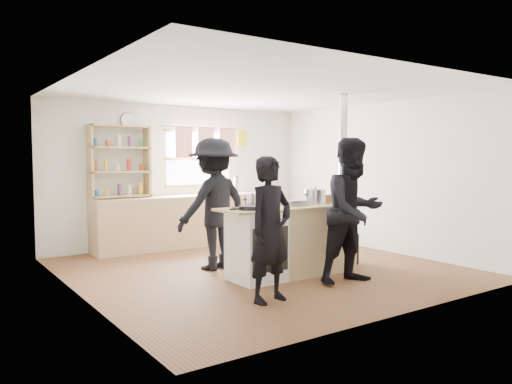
% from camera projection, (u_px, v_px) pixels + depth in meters
% --- Properties ---
extents(ground, '(5.00, 5.00, 0.01)m').
position_uv_depth(ground, '(260.00, 269.00, 7.07)').
color(ground, brown).
rests_on(ground, ground).
extents(back_counter, '(3.40, 0.55, 0.90)m').
position_uv_depth(back_counter, '(189.00, 221.00, 8.87)').
color(back_counter, tan).
rests_on(back_counter, ground).
extents(shelving_unit, '(1.00, 0.28, 1.20)m').
position_uv_depth(shelving_unit, '(120.00, 161.00, 8.21)').
color(shelving_unit, tan).
rests_on(shelving_unit, back_counter).
extents(thermos, '(0.10, 0.10, 0.30)m').
position_uv_depth(thermos, '(236.00, 185.00, 9.39)').
color(thermos, silver).
rests_on(thermos, back_counter).
extents(cooking_island, '(1.97, 0.64, 0.93)m').
position_uv_depth(cooking_island, '(293.00, 240.00, 6.67)').
color(cooking_island, white).
rests_on(cooking_island, ground).
extents(skillet_greens, '(0.35, 0.35, 0.05)m').
position_uv_depth(skillet_greens, '(251.00, 207.00, 6.14)').
color(skillet_greens, black).
rests_on(skillet_greens, cooking_island).
extents(roast_tray, '(0.38, 0.29, 0.08)m').
position_uv_depth(roast_tray, '(295.00, 203.00, 6.64)').
color(roast_tray, silver).
rests_on(roast_tray, cooking_island).
extents(stockpot_stove, '(0.21, 0.21, 0.17)m').
position_uv_depth(stockpot_stove, '(253.00, 201.00, 6.52)').
color(stockpot_stove, silver).
rests_on(stockpot_stove, cooking_island).
extents(stockpot_counter, '(0.31, 0.31, 0.23)m').
position_uv_depth(stockpot_counter, '(315.00, 196.00, 6.90)').
color(stockpot_counter, silver).
rests_on(stockpot_counter, cooking_island).
extents(bread_board, '(0.29, 0.22, 0.12)m').
position_uv_depth(bread_board, '(332.00, 199.00, 7.03)').
color(bread_board, tan).
rests_on(bread_board, cooking_island).
extents(flue_heater, '(0.35, 0.35, 2.50)m').
position_uv_depth(flue_heater, '(342.00, 220.00, 7.33)').
color(flue_heater, black).
rests_on(flue_heater, ground).
extents(person_near_left, '(0.63, 0.47, 1.59)m').
position_uv_depth(person_near_left, '(270.00, 229.00, 5.41)').
color(person_near_left, black).
rests_on(person_near_left, ground).
extents(person_near_right, '(0.92, 0.73, 1.82)m').
position_uv_depth(person_near_right, '(354.00, 211.00, 6.22)').
color(person_near_right, black).
rests_on(person_near_right, ground).
extents(person_far, '(1.31, 0.93, 1.84)m').
position_uv_depth(person_far, '(214.00, 204.00, 7.00)').
color(person_far, black).
rests_on(person_far, ground).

